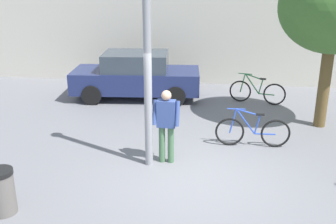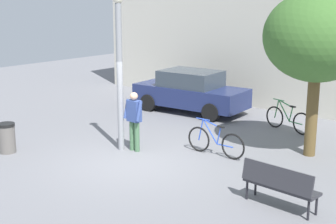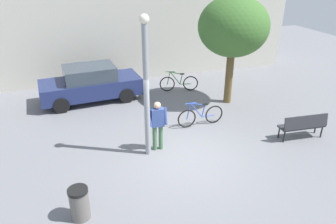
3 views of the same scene
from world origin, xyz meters
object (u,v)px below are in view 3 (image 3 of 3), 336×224
trash_bin (80,203)px  parked_car_navy (91,84)px  lamppost (146,83)px  bicycle_blue (200,116)px  plaza_tree (233,27)px  bicycle_green (179,83)px  person_by_lamppost (158,123)px  park_bench (303,125)px

trash_bin → parked_car_navy: bearing=82.6°
lamppost → bicycle_blue: bearing=29.0°
lamppost → plaza_tree: plaza_tree is taller
bicycle_green → person_by_lamppost: bearing=-116.8°
bicycle_blue → trash_bin: bearing=-142.3°
park_bench → bicycle_blue: 3.54m
plaza_tree → bicycle_green: plaza_tree is taller
park_bench → plaza_tree: (-0.96, 3.63, 2.65)m
plaza_tree → bicycle_blue: (-1.97, -1.66, -2.81)m
person_by_lamppost → bicycle_blue: 2.33m
bicycle_green → bicycle_blue: 3.54m
plaza_tree → bicycle_blue: bearing=-139.8°
park_bench → bicycle_green: bearing=114.9°
bicycle_blue → trash_bin: 5.74m
person_by_lamppost → bicycle_blue: bearing=29.9°
plaza_tree → parked_car_navy: (-5.58, 1.95, -2.42)m
person_by_lamppost → bicycle_green: (2.34, 4.64, -0.58)m
park_bench → parked_car_navy: size_ratio=0.38×
plaza_tree → bicycle_green: 3.72m
person_by_lamppost → plaza_tree: (3.92, 2.78, 2.23)m
parked_car_navy → trash_bin: 7.19m
parked_car_navy → bicycle_green: bearing=-1.4°
bicycle_green → bicycle_blue: same height
park_bench → bicycle_blue: (-2.93, 1.97, -0.16)m
bicycle_blue → trash_bin: (-4.54, -3.51, 0.04)m
person_by_lamppost → bicycle_green: bearing=63.2°
plaza_tree → trash_bin: 8.76m
bicycle_blue → park_bench: bearing=-34.0°
person_by_lamppost → trash_bin: bearing=-137.3°
bicycle_green → parked_car_navy: 4.02m
lamppost → parked_car_navy: bearing=104.8°
lamppost → bicycle_green: bearing=60.6°
trash_bin → person_by_lamppost: bearing=42.7°
park_bench → bicycle_blue: bicycle_blue is taller
plaza_tree → bicycle_green: bearing=130.4°
plaza_tree → parked_car_navy: bearing=160.7°
bicycle_green → bicycle_blue: size_ratio=0.98×
person_by_lamppost → plaza_tree: plaza_tree is taller
plaza_tree → lamppost: bearing=-145.5°
person_by_lamppost → park_bench: (4.89, -0.85, -0.42)m
lamppost → person_by_lamppost: 1.46m
park_bench → trash_bin: size_ratio=1.95×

